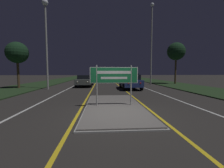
{
  "coord_description": "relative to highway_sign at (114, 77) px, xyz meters",
  "views": [
    {
      "loc": [
        -0.61,
        -6.21,
        1.79
      ],
      "look_at": [
        0.0,
        2.81,
        1.06
      ],
      "focal_mm": 24.0,
      "sensor_mm": 36.0,
      "label": 1
    }
  ],
  "objects": [
    {
      "name": "ground_plane",
      "position": [
        0.0,
        -1.31,
        -1.55
      ],
      "size": [
        160.0,
        160.0,
        0.0
      ],
      "primitive_type": "plane",
      "color": "#282623"
    },
    {
      "name": "median_island",
      "position": [
        0.0,
        0.0,
        -1.5
      ],
      "size": [
        2.89,
        6.53,
        0.1
      ],
      "color": "#999993",
      "rests_on": "ground_plane"
    },
    {
      "name": "verge_left",
      "position": [
        -9.5,
        18.69,
        -1.51
      ],
      "size": [
        5.0,
        100.0,
        0.08
      ],
      "color": "#1E3319",
      "rests_on": "ground_plane"
    },
    {
      "name": "verge_right",
      "position": [
        9.5,
        18.69,
        -1.51
      ],
      "size": [
        5.0,
        100.0,
        0.08
      ],
      "color": "#1E3319",
      "rests_on": "ground_plane"
    },
    {
      "name": "centre_line_yellow_left",
      "position": [
        -1.63,
        23.69,
        -1.54
      ],
      "size": [
        0.12,
        70.0,
        0.01
      ],
      "color": "gold",
      "rests_on": "ground_plane"
    },
    {
      "name": "centre_line_yellow_right",
      "position": [
        1.63,
        23.69,
        -1.54
      ],
      "size": [
        0.12,
        70.0,
        0.01
      ],
      "color": "gold",
      "rests_on": "ground_plane"
    },
    {
      "name": "lane_line_white_left",
      "position": [
        -4.2,
        23.69,
        -1.54
      ],
      "size": [
        0.12,
        70.0,
        0.01
      ],
      "color": "silver",
      "rests_on": "ground_plane"
    },
    {
      "name": "lane_line_white_right",
      "position": [
        4.2,
        23.69,
        -1.54
      ],
      "size": [
        0.12,
        70.0,
        0.01
      ],
      "color": "silver",
      "rests_on": "ground_plane"
    },
    {
      "name": "edge_line_white_left",
      "position": [
        -7.2,
        23.69,
        -1.54
      ],
      "size": [
        0.1,
        70.0,
        0.01
      ],
      "color": "silver",
      "rests_on": "ground_plane"
    },
    {
      "name": "edge_line_white_right",
      "position": [
        7.2,
        23.69,
        -1.54
      ],
      "size": [
        0.1,
        70.0,
        0.01
      ],
      "color": "silver",
      "rests_on": "ground_plane"
    },
    {
      "name": "highway_sign",
      "position": [
        0.0,
        0.0,
        0.0
      ],
      "size": [
        2.42,
        0.07,
        2.03
      ],
      "color": "#9E9E99",
      "rests_on": "median_island"
    },
    {
      "name": "streetlight_left_near",
      "position": [
        -6.19,
        8.3,
        4.71
      ],
      "size": [
        0.61,
        0.61,
        8.97
      ],
      "color": "#9E9E99",
      "rests_on": "ground_plane"
    },
    {
      "name": "streetlight_right_near",
      "position": [
        6.16,
        12.81,
        5.12
      ],
      "size": [
        0.49,
        0.49,
        10.99
      ],
      "color": "#9E9E99",
      "rests_on": "ground_plane"
    },
    {
      "name": "car_receding_0",
      "position": [
        2.37,
        7.96,
        -0.74
      ],
      "size": [
        1.94,
        4.24,
        1.52
      ],
      "color": "navy",
      "rests_on": "ground_plane"
    },
    {
      "name": "car_receding_1",
      "position": [
        5.57,
        21.32,
        -0.77
      ],
      "size": [
        1.88,
        4.66,
        1.48
      ],
      "color": "silver",
      "rests_on": "ground_plane"
    },
    {
      "name": "car_receding_2",
      "position": [
        5.86,
        30.94,
        -0.85
      ],
      "size": [
        1.9,
        4.1,
        1.3
      ],
      "color": "silver",
      "rests_on": "ground_plane"
    },
    {
      "name": "car_approaching_0",
      "position": [
        -2.74,
        11.32,
        -0.79
      ],
      "size": [
        1.93,
        4.67,
        1.4
      ],
      "color": "#4C514C",
      "rests_on": "ground_plane"
    },
    {
      "name": "roadside_palm_left",
      "position": [
        -9.47,
        9.01,
        2.23
      ],
      "size": [
        2.22,
        2.22,
        4.84
      ],
      "color": "#4C3823",
      "rests_on": "verge_left"
    },
    {
      "name": "roadside_palm_right",
      "position": [
        10.06,
        13.57,
        3.16
      ],
      "size": [
        2.52,
        2.52,
        5.92
      ],
      "color": "#4C3823",
      "rests_on": "verge_right"
    }
  ]
}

